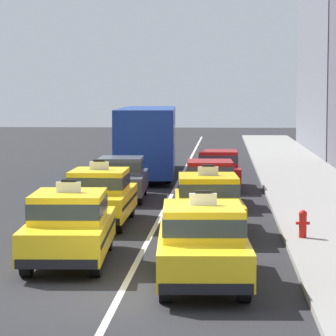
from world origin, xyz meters
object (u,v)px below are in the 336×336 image
(bus_left_fourth, at_px, (148,137))
(sedan_right_fourth, at_px, (218,168))
(taxi_right_second, at_px, (208,203))
(taxi_left_nearest, at_px, (69,225))
(fire_hydrant, at_px, (303,223))
(taxi_left_second, at_px, (100,196))
(sedan_right_third, at_px, (210,181))
(sedan_left_third, at_px, (121,177))
(taxi_right_nearest, at_px, (203,242))

(bus_left_fourth, bearing_deg, sedan_right_fourth, -58.04)
(taxi_right_second, bearing_deg, sedan_right_fourth, 89.00)
(taxi_left_nearest, relative_size, fire_hydrant, 6.37)
(taxi_left_second, bearing_deg, sedan_right_fourth, 70.43)
(bus_left_fourth, bearing_deg, sedan_right_third, -73.58)
(taxi_left_nearest, bearing_deg, bus_left_fourth, 90.14)
(taxi_left_second, relative_size, sedan_left_third, 1.05)
(sedan_right_fourth, bearing_deg, fire_hydrant, -79.45)
(bus_left_fourth, bearing_deg, taxi_left_second, -90.33)
(taxi_right_nearest, bearing_deg, taxi_left_second, 112.90)
(bus_left_fourth, height_order, sedan_right_third, bus_left_fourth)
(taxi_left_second, xyz_separation_m, sedan_right_fourth, (3.44, 9.69, -0.03))
(sedan_left_third, bearing_deg, fire_hydrant, -56.03)
(sedan_left_third, height_order, fire_hydrant, sedan_left_third)
(fire_hydrant, bearing_deg, taxi_left_second, 154.48)
(taxi_left_nearest, distance_m, sedan_left_third, 11.64)
(taxi_left_nearest, relative_size, sedan_right_third, 1.06)
(taxi_left_nearest, bearing_deg, sedan_left_third, 91.05)
(taxi_right_second, bearing_deg, taxi_left_second, 155.28)
(bus_left_fourth, bearing_deg, taxi_left_nearest, -89.86)
(taxi_right_nearest, bearing_deg, fire_hydrant, 63.39)
(taxi_right_second, xyz_separation_m, sedan_right_fourth, (0.20, 11.18, -0.03))
(bus_left_fourth, distance_m, sedan_right_third, 11.04)
(taxi_left_nearest, height_order, taxi_right_nearest, same)
(sedan_right_fourth, bearing_deg, sedan_right_third, -92.74)
(bus_left_fourth, relative_size, fire_hydrant, 15.50)
(sedan_left_third, xyz_separation_m, bus_left_fourth, (0.16, 9.16, 0.97))
(taxi_left_second, distance_m, fire_hydrant, 6.39)
(sedan_left_third, xyz_separation_m, fire_hydrant, (5.83, -8.66, -0.30))
(taxi_right_nearest, xyz_separation_m, sedan_right_third, (-0.07, 12.25, -0.03))
(taxi_right_nearest, xyz_separation_m, taxi_right_second, (-0.02, 6.23, 0.00))
(bus_left_fourth, distance_m, sedan_right_fourth, 6.41)
(taxi_left_second, relative_size, fire_hydrant, 6.26)
(taxi_left_second, height_order, bus_left_fourth, bus_left_fourth)
(taxi_left_nearest, bearing_deg, sedan_right_third, 73.37)
(taxi_left_nearest, relative_size, sedan_right_fourth, 1.07)
(bus_left_fourth, xyz_separation_m, sedan_right_fourth, (3.36, -5.38, -0.97))
(taxi_right_nearest, xyz_separation_m, fire_hydrant, (2.49, 4.98, -0.33))
(taxi_left_second, relative_size, sedan_right_third, 1.04)
(taxi_left_nearest, relative_size, taxi_right_second, 1.00)
(taxi_right_second, distance_m, sedan_right_third, 6.01)
(bus_left_fourth, xyz_separation_m, sedan_right_third, (3.11, -10.55, -0.97))
(taxi_right_second, relative_size, sedan_right_third, 1.06)
(sedan_right_third, xyz_separation_m, sedan_right_fourth, (0.25, 5.17, 0.00))
(sedan_left_third, height_order, taxi_right_nearest, taxi_right_nearest)
(sedan_right_third, bearing_deg, taxi_left_nearest, -106.63)
(bus_left_fourth, height_order, fire_hydrant, bus_left_fourth)
(sedan_left_third, height_order, bus_left_fourth, bus_left_fourth)
(taxi_right_second, distance_m, sedan_right_fourth, 11.18)
(sedan_left_third, bearing_deg, bus_left_fourth, 88.99)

